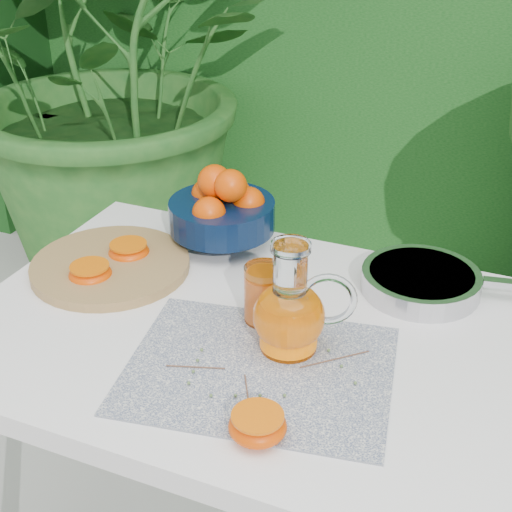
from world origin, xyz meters
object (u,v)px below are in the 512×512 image
at_px(fruit_bowl, 223,209).
at_px(saute_pan, 423,281).
at_px(cutting_board, 111,266).
at_px(juice_pitcher, 291,313).
at_px(white_table, 252,364).

bearing_deg(fruit_bowl, saute_pan, -4.13).
relative_size(cutting_board, fruit_bowl, 1.34).
bearing_deg(fruit_bowl, juice_pitcher, -48.83).
distance_m(fruit_bowl, saute_pan, 0.43).
distance_m(cutting_board, saute_pan, 0.60).
distance_m(white_table, fruit_bowl, 0.35).
relative_size(cutting_board, saute_pan, 0.77).
relative_size(white_table, cutting_board, 3.22).
bearing_deg(cutting_board, white_table, -12.16).
bearing_deg(saute_pan, fruit_bowl, 175.87).
bearing_deg(white_table, fruit_bowl, 123.93).
height_order(white_table, cutting_board, cutting_board).
xyz_separation_m(white_table, fruit_bowl, (-0.18, 0.26, 0.16)).
bearing_deg(juice_pitcher, fruit_bowl, 131.17).
height_order(cutting_board, juice_pitcher, juice_pitcher).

